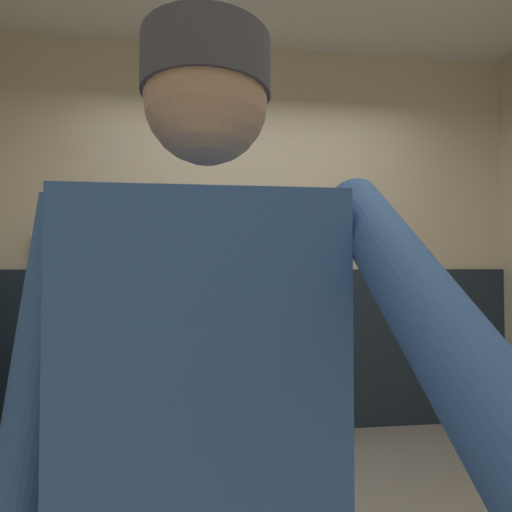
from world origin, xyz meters
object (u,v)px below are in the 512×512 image
at_px(soap_dispenser, 41,244).
at_px(urinal_left, 158,331).
at_px(person, 205,444).
at_px(urinal_middle, 266,329).

bearing_deg(soap_dispenser, urinal_left, -8.29).
bearing_deg(person, soap_dispenser, 117.57).
bearing_deg(urinal_left, person, -80.52).
height_order(urinal_left, person, person).
distance_m(urinal_left, person, 2.17).
relative_size(person, soap_dispenser, 8.85).
bearing_deg(urinal_left, urinal_middle, 0.00).
distance_m(urinal_middle, soap_dispenser, 1.69).
bearing_deg(person, urinal_middle, 79.54).
xyz_separation_m(person, soap_dispenser, (-1.18, 2.25, 0.45)).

